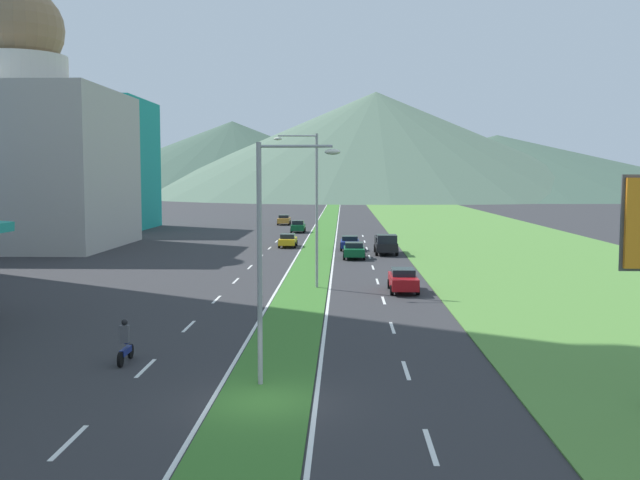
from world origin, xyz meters
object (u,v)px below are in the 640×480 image
(car_1, at_px, (284,220))
(car_3, at_px, (350,243))
(street_lamp_near, at_px, (269,246))
(car_0, at_px, (354,250))
(car_8, at_px, (288,240))
(car_2, at_px, (403,280))
(car_5, at_px, (298,226))
(motorcycle_rider, at_px, (125,345))
(street_lamp_mid, at_px, (312,201))
(pickup_truck_0, at_px, (386,244))

(car_1, height_order, car_3, car_1)
(street_lamp_near, relative_size, car_0, 2.14)
(car_3, bearing_deg, car_8, -114.12)
(car_3, bearing_deg, car_1, -165.77)
(car_0, distance_m, car_8, 12.88)
(street_lamp_near, height_order, car_1, street_lamp_near)
(car_2, distance_m, car_8, 31.86)
(street_lamp_near, relative_size, car_5, 2.15)
(car_3, relative_size, car_8, 0.96)
(motorcycle_rider, bearing_deg, street_lamp_mid, -18.42)
(motorcycle_rider, bearing_deg, car_5, -2.22)
(street_lamp_mid, bearing_deg, pickup_truck_0, 74.19)
(car_2, xyz_separation_m, car_8, (-9.83, 30.30, -0.05))
(car_1, xyz_separation_m, pickup_truck_0, (13.35, -43.19, 0.20))
(street_lamp_near, relative_size, pickup_truck_0, 1.61)
(car_2, height_order, car_3, car_2)
(car_1, bearing_deg, motorcycle_rider, -179.70)
(pickup_truck_0, bearing_deg, car_5, -159.72)
(street_lamp_mid, height_order, car_0, street_lamp_mid)
(car_5, height_order, car_8, car_5)
(car_8, bearing_deg, pickup_truck_0, -125.35)
(street_lamp_near, relative_size, car_2, 1.98)
(car_1, height_order, motorcycle_rider, motorcycle_rider)
(street_lamp_mid, relative_size, car_8, 2.42)
(street_lamp_near, bearing_deg, pickup_truck_0, 81.48)
(street_lamp_mid, xyz_separation_m, car_1, (-7.16, 65.05, -5.10))
(car_8, bearing_deg, car_3, -114.12)
(street_lamp_near, relative_size, street_lamp_mid, 0.84)
(car_2, bearing_deg, street_lamp_mid, -102.53)
(car_1, distance_m, car_2, 67.67)
(street_lamp_near, height_order, motorcycle_rider, street_lamp_near)
(car_2, distance_m, motorcycle_rider, 22.73)
(street_lamp_mid, height_order, car_8, street_lamp_mid)
(car_5, distance_m, car_8, 20.51)
(car_0, relative_size, pickup_truck_0, 0.75)
(car_5, bearing_deg, street_lamp_near, -177.28)
(street_lamp_mid, relative_size, car_5, 2.55)
(car_3, xyz_separation_m, pickup_truck_0, (3.46, -4.17, 0.24))
(car_0, bearing_deg, pickup_truck_0, 140.07)
(car_5, bearing_deg, car_8, -179.52)
(car_3, xyz_separation_m, motorcycle_rider, (-9.45, -46.21, 0.01))
(car_8, xyz_separation_m, pickup_truck_0, (10.04, -7.12, 0.25))
(street_lamp_mid, height_order, car_3, street_lamp_mid)
(car_8, bearing_deg, motorcycle_rider, 176.66)
(street_lamp_mid, bearing_deg, car_8, 97.56)
(motorcycle_rider, bearing_deg, car_3, -11.56)
(car_5, relative_size, car_8, 0.95)
(car_3, distance_m, car_5, 24.40)
(car_0, relative_size, motorcycle_rider, 2.03)
(car_8, bearing_deg, street_lamp_near, -176.40)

